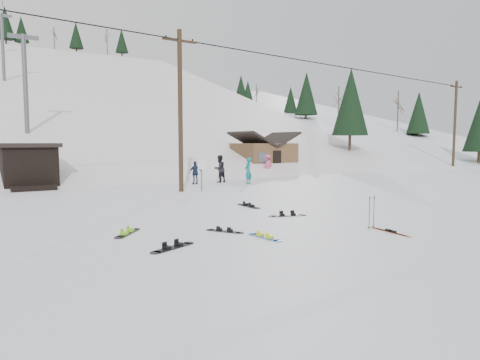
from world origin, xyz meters
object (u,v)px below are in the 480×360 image
cabin (264,156)px  hero_skis (391,232)px  hero_snowboard (265,237)px  utility_pole (180,109)px

cabin → hero_skis: (-12.20, -23.65, -1.46)m
hero_snowboard → hero_skis: bearing=-117.0°
cabin → hero_snowboard: (-15.93, -22.13, -1.46)m
utility_pole → hero_snowboard: (-2.93, -12.13, -4.66)m
hero_snowboard → hero_skis: hero_snowboard is taller
utility_pole → cabin: size_ratio=1.67×
cabin → hero_skis: cabin is taller
utility_pole → hero_skis: bearing=-86.7°
hero_snowboard → utility_pole: bearing=-18.4°
utility_pole → cabin: bearing=37.6°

